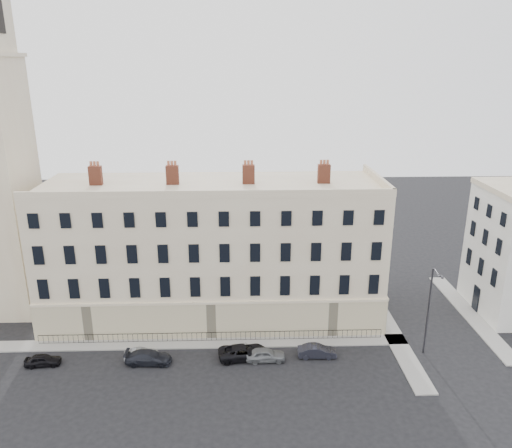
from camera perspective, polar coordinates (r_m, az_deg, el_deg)
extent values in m
plane|color=black|center=(48.25, 2.01, -16.47)|extent=(160.00, 160.00, 0.00)
cube|color=beige|center=(55.38, -4.97, -2.97)|extent=(36.00, 12.00, 15.00)
cube|color=#BFB18F|center=(52.22, -5.13, -11.04)|extent=(36.10, 0.18, 4.00)
cube|color=#BFB18F|center=(59.45, 13.03, -7.64)|extent=(0.18, 12.10, 4.00)
cube|color=beige|center=(47.38, -5.57, 3.39)|extent=(36.00, 0.35, 0.80)
cube|color=beige|center=(55.00, 13.78, 5.03)|extent=(0.35, 12.00, 0.80)
cube|color=brown|center=(54.93, -17.87, 5.30)|extent=(1.30, 0.70, 2.00)
cube|color=brown|center=(53.30, -9.53, 5.56)|extent=(1.30, 0.70, 2.00)
cube|color=brown|center=(52.84, -0.86, 5.70)|extent=(1.30, 0.70, 2.00)
cube|color=brown|center=(53.59, 7.77, 5.71)|extent=(1.30, 0.70, 2.00)
cube|color=gray|center=(52.79, -9.58, -13.33)|extent=(48.00, 2.00, 0.12)
cube|color=gray|center=(57.17, 14.81, -11.08)|extent=(2.00, 24.00, 0.12)
cube|color=gray|center=(62.31, 23.25, -9.47)|extent=(2.00, 20.00, 0.12)
cube|color=black|center=(52.25, -5.13, -12.25)|extent=(35.00, 0.04, 0.04)
cube|color=black|center=(52.72, -5.10, -13.10)|extent=(35.00, 0.04, 0.04)
imported|color=black|center=(52.71, -23.18, -14.11)|extent=(3.39, 1.61, 1.12)
imported|color=gray|center=(50.80, -12.99, -14.31)|extent=(3.35, 1.62, 1.06)
imported|color=black|center=(50.00, -12.18, -14.67)|extent=(4.48, 1.97, 1.28)
imported|color=black|center=(49.67, -1.46, -14.42)|extent=(5.07, 2.83, 1.34)
imported|color=slate|center=(49.32, 1.10, -14.71)|extent=(3.83, 1.59, 1.30)
imported|color=black|center=(50.22, 6.98, -14.23)|extent=(3.78, 1.42, 1.23)
cylinder|color=#313035|center=(51.29, 19.06, -9.44)|extent=(0.18, 0.18, 9.01)
cylinder|color=#313035|center=(48.86, 20.02, -5.27)|extent=(0.35, 1.69, 0.11)
cube|color=#313035|center=(48.26, 20.47, -5.68)|extent=(0.28, 0.59, 0.14)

